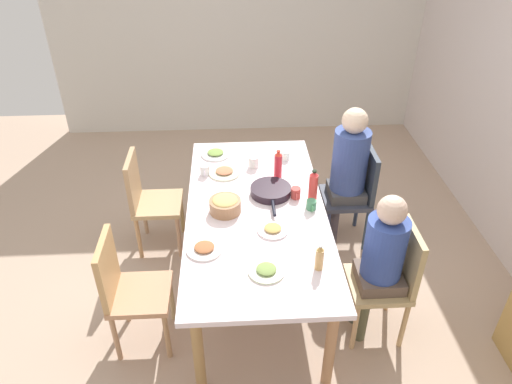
{
  "coord_description": "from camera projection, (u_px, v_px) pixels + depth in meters",
  "views": [
    {
      "loc": [
        2.84,
        -0.16,
        2.8
      ],
      "look_at": [
        0.0,
        0.0,
        0.89
      ],
      "focal_mm": 33.49,
      "sensor_mm": 36.0,
      "label": 1
    }
  ],
  "objects": [
    {
      "name": "plate_0",
      "position": [
        204.0,
        248.0,
        3.12
      ],
      "size": [
        0.24,
        0.24,
        0.04
      ],
      "color": "white",
      "rests_on": "dining_table"
    },
    {
      "name": "cup_4",
      "position": [
        285.0,
        155.0,
        4.1
      ],
      "size": [
        0.11,
        0.08,
        0.07
      ],
      "color": "white",
      "rests_on": "dining_table"
    },
    {
      "name": "plate_3",
      "position": [
        266.0,
        270.0,
        2.95
      ],
      "size": [
        0.23,
        0.23,
        0.04
      ],
      "color": "silver",
      "rests_on": "dining_table"
    },
    {
      "name": "wall_left",
      "position": [
        242.0,
        26.0,
        5.58
      ],
      "size": [
        0.12,
        4.5,
        2.6
      ],
      "primitive_type": "cube",
      "color": "silver",
      "rests_on": "ground_plane"
    },
    {
      "name": "cup_2",
      "position": [
        311.0,
        205.0,
        3.49
      ],
      "size": [
        0.11,
        0.07,
        0.07
      ],
      "color": "#498F64",
      "rests_on": "dining_table"
    },
    {
      "name": "bowl_0",
      "position": [
        225.0,
        205.0,
        3.46
      ],
      "size": [
        0.23,
        0.23,
        0.12
      ],
      "color": "#9D6D49",
      "rests_on": "dining_table"
    },
    {
      "name": "serving_pan",
      "position": [
        271.0,
        191.0,
        3.66
      ],
      "size": [
        0.49,
        0.31,
        0.06
      ],
      "color": "black",
      "rests_on": "dining_table"
    },
    {
      "name": "bottle_1",
      "position": [
        313.0,
        186.0,
        3.55
      ],
      "size": [
        0.07,
        0.07,
        0.26
      ],
      "color": "red",
      "rests_on": "dining_table"
    },
    {
      "name": "person_0",
      "position": [
        348.0,
        166.0,
        3.97
      ],
      "size": [
        0.3,
        0.3,
        1.28
      ],
      "color": "#403B43",
      "rests_on": "ground_plane"
    },
    {
      "name": "chair_3",
      "position": [
        148.0,
        197.0,
        4.03
      ],
      "size": [
        0.4,
        0.4,
        0.9
      ],
      "color": "tan",
      "rests_on": "ground_plane"
    },
    {
      "name": "bottle_0",
      "position": [
        319.0,
        258.0,
        2.94
      ],
      "size": [
        0.05,
        0.05,
        0.19
      ],
      "color": "tan",
      "rests_on": "dining_table"
    },
    {
      "name": "chair_0",
      "position": [
        355.0,
        191.0,
        4.12
      ],
      "size": [
        0.4,
        0.4,
        0.9
      ],
      "color": "#353948",
      "rests_on": "ground_plane"
    },
    {
      "name": "person_2",
      "position": [
        381.0,
        257.0,
        3.14
      ],
      "size": [
        0.3,
        0.3,
        1.17
      ],
      "color": "#525339",
      "rests_on": "ground_plane"
    },
    {
      "name": "cup_0",
      "position": [
        254.0,
        162.0,
        3.99
      ],
      "size": [
        0.12,
        0.08,
        0.09
      ],
      "color": "white",
      "rests_on": "dining_table"
    },
    {
      "name": "plate_4",
      "position": [
        224.0,
        172.0,
        3.92
      ],
      "size": [
        0.26,
        0.26,
        0.04
      ],
      "color": "silver",
      "rests_on": "dining_table"
    },
    {
      "name": "cup_1",
      "position": [
        205.0,
        170.0,
        3.89
      ],
      "size": [
        0.11,
        0.08,
        0.08
      ],
      "color": "white",
      "rests_on": "dining_table"
    },
    {
      "name": "chair_1",
      "position": [
        127.0,
        287.0,
        3.16
      ],
      "size": [
        0.4,
        0.4,
        0.9
      ],
      "color": "tan",
      "rests_on": "ground_plane"
    },
    {
      "name": "bottle_2",
      "position": [
        278.0,
        165.0,
        3.81
      ],
      "size": [
        0.06,
        0.06,
        0.25
      ],
      "color": "red",
      "rests_on": "dining_table"
    },
    {
      "name": "cup_3",
      "position": [
        296.0,
        193.0,
        3.61
      ],
      "size": [
        0.11,
        0.07,
        0.08
      ],
      "color": "#C4433E",
      "rests_on": "dining_table"
    },
    {
      "name": "plate_2",
      "position": [
        216.0,
        154.0,
        4.17
      ],
      "size": [
        0.25,
        0.25,
        0.04
      ],
      "color": "silver",
      "rests_on": "dining_table"
    },
    {
      "name": "chair_2",
      "position": [
        391.0,
        276.0,
        3.25
      ],
      "size": [
        0.4,
        0.4,
        0.9
      ],
      "color": "tan",
      "rests_on": "ground_plane"
    },
    {
      "name": "plate_1",
      "position": [
        273.0,
        229.0,
        3.29
      ],
      "size": [
        0.22,
        0.22,
        0.04
      ],
      "color": "white",
      "rests_on": "dining_table"
    },
    {
      "name": "ground_plane",
      "position": [
        256.0,
        281.0,
        3.92
      ],
      "size": [
        6.76,
        6.76,
        0.0
      ],
      "primitive_type": "plane",
      "color": "tan"
    },
    {
      "name": "dining_table",
      "position": [
        256.0,
        217.0,
        3.55
      ],
      "size": [
        2.1,
        1.02,
        0.74
      ],
      "color": "white",
      "rests_on": "ground_plane"
    }
  ]
}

